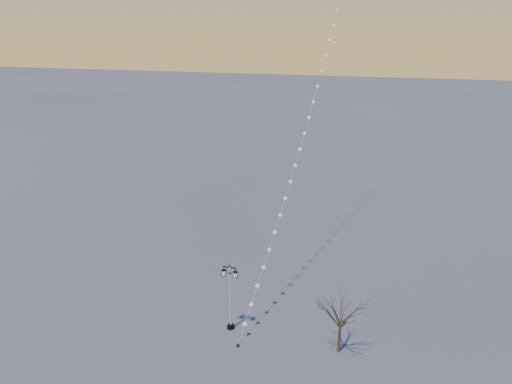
# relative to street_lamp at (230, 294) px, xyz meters

# --- Properties ---
(ground) EXTENTS (300.00, 300.00, 0.00)m
(ground) POSITION_rel_street_lamp_xyz_m (-0.06, -1.34, -2.84)
(ground) COLOR #4E4F4F
(ground) RESTS_ON ground
(street_lamp) EXTENTS (1.30, 0.57, 5.13)m
(street_lamp) POSITION_rel_street_lamp_xyz_m (0.00, 0.00, 0.00)
(street_lamp) COLOR black
(street_lamp) RESTS_ON ground
(bare_tree) EXTENTS (2.53, 2.53, 4.20)m
(bare_tree) POSITION_rel_street_lamp_xyz_m (7.79, -0.88, 0.08)
(bare_tree) COLOR #3C3525
(bare_tree) RESTS_ON ground
(kite_train) EXTENTS (6.72, 38.59, 38.83)m
(kite_train) POSITION_rel_street_lamp_xyz_m (4.10, 17.05, 16.48)
(kite_train) COLOR black
(kite_train) RESTS_ON ground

